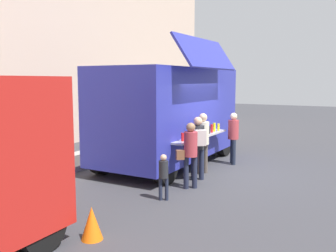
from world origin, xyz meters
TOP-DOWN VIEW (x-y plane):
  - ground_plane at (0.00, 0.00)m, footprint 60.00×60.00m
  - curb_strip at (-3.73, 4.41)m, footprint 28.00×1.60m
  - food_truck_main at (0.27, 1.79)m, footprint 5.46×2.94m
  - traffic_cone_orange at (-5.17, 0.24)m, footprint 0.36×0.36m
  - trash_bin at (4.59, 4.11)m, footprint 0.60×0.60m
  - customer_front_ordering at (-0.34, 0.42)m, footprint 0.34×0.34m
  - customer_mid_with_backpack at (-1.03, 0.24)m, footprint 0.53×0.49m
  - customer_rear_waiting at (-1.80, 0.10)m, footprint 0.44×0.47m
  - customer_extra_browsing at (1.20, 0.07)m, footprint 0.33×0.33m
  - child_near_queue at (-2.88, 0.21)m, footprint 0.21×0.21m

SIDE VIEW (x-z plane):
  - ground_plane at x=0.00m, z-range 0.00..0.00m
  - curb_strip at x=-3.73m, z-range 0.00..0.15m
  - traffic_cone_orange at x=-5.17m, z-range 0.00..0.55m
  - trash_bin at x=4.59m, z-range 0.00..0.85m
  - child_near_queue at x=-2.88m, z-range 0.10..1.11m
  - customer_rear_waiting at x=-1.80m, z-range 0.15..1.75m
  - customer_extra_browsing at x=1.20m, z-range 0.16..1.76m
  - customer_front_ordering at x=-0.34m, z-range 0.16..1.86m
  - customer_mid_with_backpack at x=-1.03m, z-range 0.19..1.85m
  - food_truck_main at x=0.27m, z-range -0.27..3.48m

